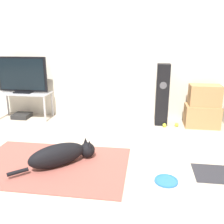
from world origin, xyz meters
TOP-DOWN VIEW (x-y plane):
  - ground_plane at (0.00, 0.00)m, footprint 12.00×12.00m
  - wall_back at (0.00, 2.10)m, footprint 8.00×0.06m
  - area_rug at (0.06, 0.06)m, footprint 1.83×1.17m
  - dog at (0.19, 0.08)m, footprint 0.85×0.76m
  - frisbee at (1.42, -0.11)m, footprint 0.25×0.25m
  - cardboard_box_lower at (2.13, 1.75)m, footprint 0.57×0.37m
  - cardboard_box_upper at (2.14, 1.75)m, footprint 0.51×0.33m
  - floor_speaker at (1.44, 1.77)m, footprint 0.22×0.22m
  - tv_stand at (-1.11, 1.77)m, footprint 0.99×0.42m
  - tv at (-1.11, 1.78)m, footprint 0.94×0.20m
  - tennis_ball_by_boxes at (1.71, 1.68)m, footprint 0.07×0.07m
  - tennis_ball_near_speaker at (1.50, 1.62)m, footprint 0.07×0.07m
  - game_console at (-1.19, 1.76)m, footprint 0.31×0.30m

SIDE VIEW (x-z plane):
  - ground_plane at x=0.00m, z-range 0.00..0.00m
  - area_rug at x=0.06m, z-range 0.00..0.01m
  - frisbee at x=1.42m, z-range 0.00..0.03m
  - tennis_ball_by_boxes at x=1.71m, z-range 0.00..0.07m
  - tennis_ball_near_speaker at x=1.50m, z-range 0.00..0.07m
  - game_console at x=-1.19m, z-range 0.00..0.08m
  - dog at x=0.19m, z-range 0.01..0.28m
  - cardboard_box_lower at x=2.13m, z-range 0.00..0.38m
  - tv_stand at x=-1.11m, z-range 0.18..0.68m
  - floor_speaker at x=1.44m, z-range 0.00..1.07m
  - cardboard_box_upper at x=2.14m, z-range 0.38..0.73m
  - tv at x=-1.11m, z-range 0.49..1.15m
  - wall_back at x=0.00m, z-range 0.00..2.55m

